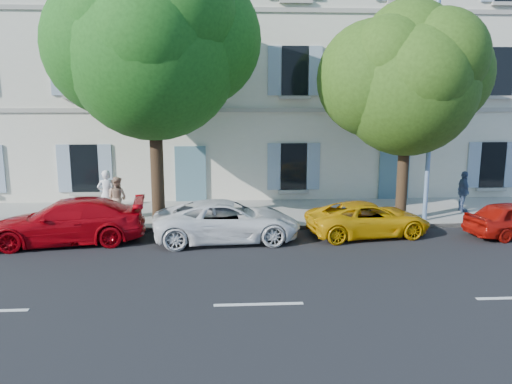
{
  "coord_description": "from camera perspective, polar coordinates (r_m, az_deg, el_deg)",
  "views": [
    {
      "loc": [
        -0.68,
        -14.41,
        4.55
      ],
      "look_at": [
        0.3,
        2.0,
        1.4
      ],
      "focal_mm": 35.0,
      "sensor_mm": 36.0,
      "label": 1
    }
  ],
  "objects": [
    {
      "name": "ground",
      "position": [
        15.12,
        -0.7,
        -6.66
      ],
      "size": [
        90.0,
        90.0,
        0.0
      ],
      "primitive_type": "plane",
      "color": "black"
    },
    {
      "name": "sidewalk",
      "position": [
        19.39,
        -1.33,
        -2.49
      ],
      "size": [
        36.0,
        4.5,
        0.15
      ],
      "primitive_type": "cube",
      "color": "#A09E96",
      "rests_on": "ground"
    },
    {
      "name": "kerb",
      "position": [
        17.29,
        -1.06,
        -4.14
      ],
      "size": [
        36.0,
        0.16,
        0.16
      ],
      "primitive_type": "cube",
      "color": "#9E998E",
      "rests_on": "ground"
    },
    {
      "name": "building",
      "position": [
        24.66,
        -1.9,
        14.22
      ],
      "size": [
        28.0,
        7.0,
        12.0
      ],
      "primitive_type": "cube",
      "color": "beige",
      "rests_on": "ground"
    },
    {
      "name": "car_red_coupe",
      "position": [
        16.77,
        -20.76,
        -3.16
      ],
      "size": [
        4.99,
        2.54,
        1.39
      ],
      "primitive_type": "imported",
      "rotation": [
        0.0,
        0.0,
        4.84
      ],
      "color": "#A5040D",
      "rests_on": "ground"
    },
    {
      "name": "car_white_coupe",
      "position": [
        15.99,
        -3.3,
        -3.3
      ],
      "size": [
        4.8,
        2.46,
        1.3
      ],
      "primitive_type": "imported",
      "rotation": [
        0.0,
        0.0,
        1.64
      ],
      "color": "white",
      "rests_on": "ground"
    },
    {
      "name": "car_yellow_supercar",
      "position": [
        16.96,
        12.69,
        -3.02
      ],
      "size": [
        4.3,
        2.46,
        1.13
      ],
      "primitive_type": "imported",
      "rotation": [
        0.0,
        0.0,
        1.72
      ],
      "color": "#E0A009",
      "rests_on": "ground"
    },
    {
      "name": "tree_left",
      "position": [
        17.66,
        -11.71,
        15.18
      ],
      "size": [
        5.81,
        5.81,
        9.01
      ],
      "color": "#3A2819",
      "rests_on": "sidewalk"
    },
    {
      "name": "tree_right",
      "position": [
        18.32,
        16.92,
        11.42
      ],
      "size": [
        4.79,
        4.79,
        7.37
      ],
      "color": "#3A2819",
      "rests_on": "sidewalk"
    },
    {
      "name": "street_lamp",
      "position": [
        18.41,
        19.72,
        10.73
      ],
      "size": [
        0.33,
        1.72,
        8.05
      ],
      "color": "#7293BF",
      "rests_on": "sidewalk"
    },
    {
      "name": "pedestrian_a",
      "position": [
        18.87,
        -16.68,
        -0.28
      ],
      "size": [
        0.71,
        0.52,
        1.81
      ],
      "primitive_type": "imported",
      "rotation": [
        0.0,
        0.0,
        3.28
      ],
      "color": "white",
      "rests_on": "sidewalk"
    },
    {
      "name": "pedestrian_b",
      "position": [
        18.77,
        -15.58,
        -0.66
      ],
      "size": [
        0.94,
        0.86,
        1.56
      ],
      "primitive_type": "imported",
      "rotation": [
        0.0,
        0.0,
        2.7
      ],
      "color": "tan",
      "rests_on": "sidewalk"
    },
    {
      "name": "pedestrian_c",
      "position": [
        20.91,
        22.62,
        0.07
      ],
      "size": [
        0.46,
        0.95,
        1.58
      ],
      "primitive_type": "imported",
      "rotation": [
        0.0,
        0.0,
        1.49
      ],
      "color": "#455A7F",
      "rests_on": "sidewalk"
    }
  ]
}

